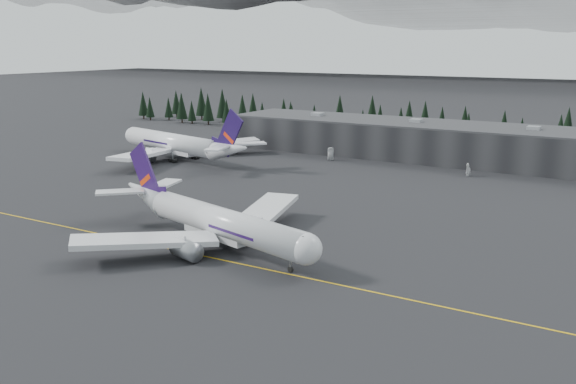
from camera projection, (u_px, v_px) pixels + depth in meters
The scene contains 8 objects.
ground at pixel (234, 258), 122.21m from camera, with size 1400.00×1400.00×0.00m, color black.
taxiline at pixel (228, 261), 120.54m from camera, with size 400.00×0.40×0.02m, color gold.
terminal at pixel (443, 142), 224.96m from camera, with size 160.00×30.00×12.60m.
treeline at pixel (472, 127), 255.53m from camera, with size 360.00×20.00×15.00m, color black.
jet_main at pixel (209, 219), 130.25m from camera, with size 60.85×55.35×18.26m.
jet_parked at pixel (181, 144), 223.38m from camera, with size 66.86×61.01×19.98m.
gse_vehicle_a at pixel (331, 158), 224.39m from camera, with size 2.11×4.58×1.27m, color silver.
gse_vehicle_b at pixel (468, 174), 197.50m from camera, with size 1.65×4.10×1.40m, color silver.
Camera 1 is at (68.99, -94.05, 39.97)m, focal length 40.00 mm.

